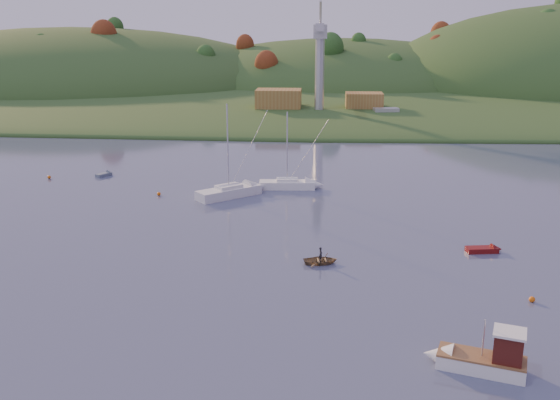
# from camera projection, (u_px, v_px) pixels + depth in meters

# --- Properties ---
(far_shore) EXTENTS (620.00, 220.00, 1.50)m
(far_shore) POSITION_uv_depth(u_px,v_px,m) (316.00, 82.00, 257.07)
(far_shore) COLOR #28441B
(far_shore) RESTS_ON ground
(shore_slope) EXTENTS (640.00, 150.00, 7.00)m
(shore_slope) POSITION_uv_depth(u_px,v_px,m) (314.00, 100.00, 194.60)
(shore_slope) COLOR #28441B
(shore_slope) RESTS_ON ground
(hill_left) EXTENTS (170.00, 140.00, 44.00)m
(hill_left) POSITION_uv_depth(u_px,v_px,m) (76.00, 87.00, 234.12)
(hill_left) COLOR #28441B
(hill_left) RESTS_ON ground
(hill_center) EXTENTS (140.00, 120.00, 36.00)m
(hill_center) POSITION_uv_depth(u_px,v_px,m) (342.00, 87.00, 237.19)
(hill_center) COLOR #28441B
(hill_center) RESTS_ON ground
(hillside_trees) EXTENTS (280.00, 50.00, 32.00)m
(hillside_trees) POSITION_uv_depth(u_px,v_px,m) (315.00, 93.00, 213.82)
(hillside_trees) COLOR #214E1B
(hillside_trees) RESTS_ON ground
(wharf) EXTENTS (42.00, 16.00, 2.40)m
(wharf) POSITION_uv_depth(u_px,v_px,m) (331.00, 115.00, 152.62)
(wharf) COLOR slate
(wharf) RESTS_ON ground
(shed_west) EXTENTS (11.00, 8.00, 4.80)m
(shed_west) POSITION_uv_depth(u_px,v_px,m) (279.00, 99.00, 153.47)
(shed_west) COLOR olive
(shed_west) RESTS_ON wharf
(shed_east) EXTENTS (9.00, 7.00, 4.00)m
(shed_east) POSITION_uv_depth(u_px,v_px,m) (364.00, 101.00, 153.16)
(shed_east) COLOR olive
(shed_east) RESTS_ON wharf
(dock_crane) EXTENTS (3.20, 28.00, 20.30)m
(dock_crane) POSITION_uv_depth(u_px,v_px,m) (320.00, 48.00, 145.06)
(dock_crane) COLOR #B7B7BC
(dock_crane) RESTS_ON wharf
(fishing_boat) EXTENTS (6.92, 4.00, 4.22)m
(fishing_boat) POSITION_uv_depth(u_px,v_px,m) (475.00, 357.00, 41.28)
(fishing_boat) COLOR white
(fishing_boat) RESTS_ON ground
(sailboat_near) EXTENTS (8.53, 7.91, 12.43)m
(sailboat_near) POSITION_uv_depth(u_px,v_px,m) (229.00, 191.00, 83.31)
(sailboat_near) COLOR white
(sailboat_near) RESTS_ON ground
(sailboat_far) EXTENTS (7.91, 2.77, 10.81)m
(sailboat_far) POSITION_uv_depth(u_px,v_px,m) (287.00, 184.00, 87.68)
(sailboat_far) COLOR white
(sailboat_far) RESTS_ON ground
(canoe) EXTENTS (3.65, 2.89, 0.68)m
(canoe) POSITION_uv_depth(u_px,v_px,m) (321.00, 260.00, 59.92)
(canoe) COLOR olive
(canoe) RESTS_ON ground
(paddler) EXTENTS (0.43, 0.57, 1.42)m
(paddler) POSITION_uv_depth(u_px,v_px,m) (321.00, 257.00, 59.82)
(paddler) COLOR black
(paddler) RESTS_ON ground
(red_tender) EXTENTS (3.80, 1.75, 1.25)m
(red_tender) POSITION_uv_depth(u_px,v_px,m) (489.00, 249.00, 63.06)
(red_tender) COLOR #630E0E
(red_tender) RESTS_ON ground
(grey_dinghy) EXTENTS (2.45, 3.01, 1.08)m
(grey_dinghy) POSITION_uv_depth(u_px,v_px,m) (107.00, 174.00, 95.60)
(grey_dinghy) COLOR slate
(grey_dinghy) RESTS_ON ground
(work_vessel) EXTENTS (14.00, 6.53, 3.47)m
(work_vessel) POSITION_uv_depth(u_px,v_px,m) (386.00, 117.00, 147.92)
(work_vessel) COLOR slate
(work_vessel) RESTS_ON ground
(buoy_0) EXTENTS (0.50, 0.50, 0.50)m
(buoy_0) POSITION_uv_depth(u_px,v_px,m) (532.00, 299.00, 51.55)
(buoy_0) COLOR #DC5F0B
(buoy_0) RESTS_ON ground
(buoy_1) EXTENTS (0.50, 0.50, 0.50)m
(buoy_1) POSITION_uv_depth(u_px,v_px,m) (49.00, 177.00, 93.45)
(buoy_1) COLOR #DC5F0B
(buoy_1) RESTS_ON ground
(buoy_2) EXTENTS (0.50, 0.50, 0.50)m
(buoy_2) POSITION_uv_depth(u_px,v_px,m) (159.00, 194.00, 84.10)
(buoy_2) COLOR #DC5F0B
(buoy_2) RESTS_ON ground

